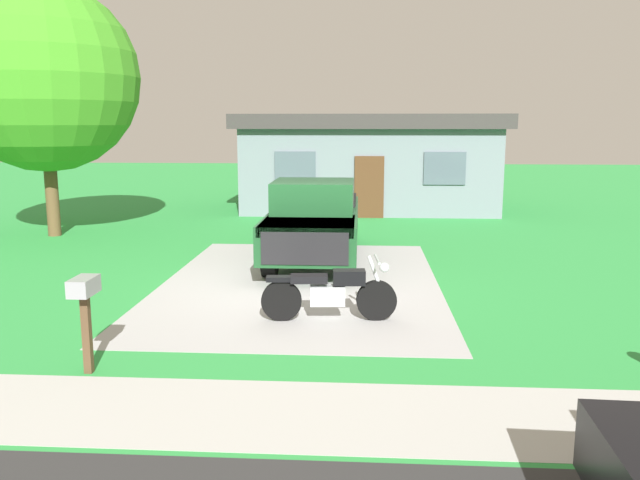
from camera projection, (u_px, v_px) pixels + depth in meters
ground_plane at (301, 283)px, 13.10m from camera, size 80.00×80.00×0.00m
driveway_pad at (301, 283)px, 13.10m from camera, size 5.53×8.31×0.01m
sidewalk_strip at (250, 412)px, 7.21m from camera, size 36.00×1.80×0.01m
motorcycle at (330, 292)px, 10.53m from camera, size 2.21×0.70×1.09m
pickup_truck at (315, 219)px, 15.25m from camera, size 2.02×5.64×1.90m
mailbox at (85, 299)px, 8.20m from camera, size 0.26×0.48×1.26m
shade_tree at (43, 77)px, 17.87m from camera, size 5.21×5.21×7.04m
neighbor_house at (369, 161)px, 24.33m from camera, size 9.60×5.60×3.50m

